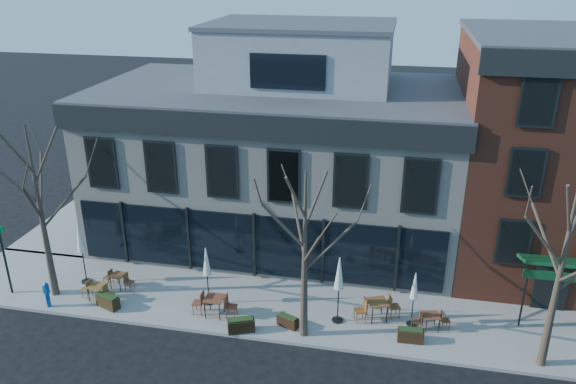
# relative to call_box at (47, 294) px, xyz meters

# --- Properties ---
(ground) EXTENTS (120.00, 120.00, 0.00)m
(ground) POSITION_rel_call_box_xyz_m (8.20, 4.17, -0.80)
(ground) COLOR black
(ground) RESTS_ON ground
(sidewalk_front) EXTENTS (33.50, 4.70, 0.15)m
(sidewalk_front) POSITION_rel_call_box_xyz_m (11.45, 2.02, -0.72)
(sidewalk_front) COLOR gray
(sidewalk_front) RESTS_ON ground
(sidewalk_side) EXTENTS (4.50, 12.00, 0.15)m
(sidewalk_side) POSITION_rel_call_box_xyz_m (-3.05, 10.17, -0.72)
(sidewalk_side) COLOR gray
(sidewalk_side) RESTS_ON ground
(corner_building) EXTENTS (18.39, 10.39, 11.10)m
(corner_building) POSITION_rel_call_box_xyz_m (8.28, 9.24, 3.93)
(corner_building) COLOR beige
(corner_building) RESTS_ON ground
(red_brick_building) EXTENTS (8.20, 11.78, 11.18)m
(red_brick_building) POSITION_rel_call_box_xyz_m (21.20, 9.15, 4.84)
(red_brick_building) COLOR brown
(red_brick_building) RESTS_ON ground
(tree_corner) EXTENTS (3.93, 3.98, 7.92)m
(tree_corner) POSITION_rel_call_box_xyz_m (-0.29, 0.97, 3.45)
(tree_corner) COLOR #382B21
(tree_corner) RESTS_ON sidewalk_front
(tree_mid) EXTENTS (3.50, 3.55, 7.04)m
(tree_mid) POSITION_rel_call_box_xyz_m (11.21, 0.27, 2.99)
(tree_mid) COLOR #382B21
(tree_mid) RESTS_ON sidewalk_front
(tree_right) EXTENTS (3.72, 3.77, 7.48)m
(tree_right) POSITION_rel_call_box_xyz_m (20.21, 0.27, 3.22)
(tree_right) COLOR #382B21
(tree_right) RESTS_ON sidewalk_front
(sign_pole) EXTENTS (0.50, 0.10, 3.40)m
(sign_pole) POSITION_rel_call_box_xyz_m (-2.30, 0.67, 1.28)
(sign_pole) COLOR black
(sign_pole) RESTS_ON sidewalk_front
(call_box) EXTENTS (0.24, 0.24, 1.22)m
(call_box) POSITION_rel_call_box_xyz_m (0.00, 0.00, 0.00)
(call_box) COLOR #0B4098
(call_box) RESTS_ON sidewalk_front
(cafe_set_0) EXTENTS (1.69, 0.77, 0.87)m
(cafe_set_0) POSITION_rel_call_box_xyz_m (1.84, 0.91, -0.20)
(cafe_set_0) COLOR brown
(cafe_set_0) RESTS_ON sidewalk_front
(cafe_set_1) EXTENTS (1.61, 0.72, 0.83)m
(cafe_set_1) POSITION_rel_call_box_xyz_m (2.28, 2.02, -0.22)
(cafe_set_1) COLOR brown
(cafe_set_1) RESTS_ON sidewalk_front
(cafe_set_2) EXTENTS (1.96, 0.79, 1.04)m
(cafe_set_2) POSITION_rel_call_box_xyz_m (7.28, 0.83, -0.12)
(cafe_set_2) COLOR brown
(cafe_set_2) RESTS_ON sidewalk_front
(cafe_set_4) EXTENTS (2.03, 1.22, 1.05)m
(cafe_set_4) POSITION_rel_call_box_xyz_m (14.02, 1.90, -0.11)
(cafe_set_4) COLOR brown
(cafe_set_4) RESTS_ON sidewalk_front
(cafe_set_5) EXTENTS (1.63, 0.77, 0.84)m
(cafe_set_5) POSITION_rel_call_box_xyz_m (16.21, 1.62, -0.22)
(cafe_set_5) COLOR brown
(cafe_set_5) RESTS_ON sidewalk_front
(umbrella_0) EXTENTS (0.49, 0.49, 3.06)m
(umbrella_0) POSITION_rel_call_box_xyz_m (0.56, 2.16, 1.51)
(umbrella_0) COLOR black
(umbrella_0) RESTS_ON sidewalk_front
(umbrella_1) EXTENTS (0.44, 0.44, 2.73)m
(umbrella_1) POSITION_rel_call_box_xyz_m (6.73, 1.64, 1.28)
(umbrella_1) COLOR black
(umbrella_1) RESTS_ON sidewalk_front
(umbrella_3) EXTENTS (0.48, 0.48, 3.01)m
(umbrella_3) POSITION_rel_call_box_xyz_m (12.43, 1.44, 1.48)
(umbrella_3) COLOR black
(umbrella_3) RESTS_ON sidewalk_front
(umbrella_4) EXTENTS (0.39, 0.39, 2.45)m
(umbrella_4) POSITION_rel_call_box_xyz_m (15.44, 1.79, 1.08)
(umbrella_4) COLOR black
(umbrella_4) RESTS_ON sidewalk_front
(planter_0) EXTENTS (1.15, 0.78, 0.60)m
(planter_0) POSITION_rel_call_box_xyz_m (2.56, 0.47, -0.35)
(planter_0) COLOR #2E210F
(planter_0) RESTS_ON sidewalk_front
(planter_1) EXTENTS (1.16, 0.80, 0.61)m
(planter_1) POSITION_rel_call_box_xyz_m (8.68, -0.03, -0.35)
(planter_1) COLOR black
(planter_1) RESTS_ON sidewalk_front
(planter_2) EXTENTS (0.95, 0.66, 0.49)m
(planter_2) POSITION_rel_call_box_xyz_m (10.47, 0.67, -0.40)
(planter_2) COLOR black
(planter_2) RESTS_ON sidewalk_front
(planter_3) EXTENTS (1.03, 0.44, 0.57)m
(planter_3) POSITION_rel_call_box_xyz_m (15.41, 0.67, -0.37)
(planter_3) COLOR black
(planter_3) RESTS_ON sidewalk_front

